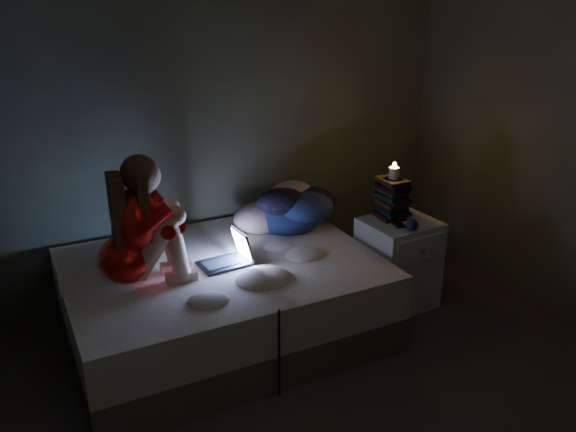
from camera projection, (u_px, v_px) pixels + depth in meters
floor at (364, 418)px, 3.11m from camera, size 3.60×3.80×0.02m
wall_back at (226, 113)px, 4.23m from camera, size 3.60×0.02×2.60m
bed at (223, 299)px, 3.77m from camera, size 1.91×1.43×0.53m
pillow at (98, 265)px, 3.48m from camera, size 0.49×0.35×0.14m
woman at (122, 223)px, 3.25m from camera, size 0.50×0.35×0.78m
laptop at (223, 249)px, 3.60m from camera, size 0.33×0.25×0.22m
clothes_pile at (288, 207)px, 4.13m from camera, size 0.65×0.56×0.34m
nightstand at (398, 263)px, 4.13m from camera, size 0.51×0.46×0.64m
book_stack at (392, 197)px, 4.03m from camera, size 0.19×0.25×0.30m
candle at (394, 171)px, 3.96m from camera, size 0.07×0.07×0.08m
phone at (397, 224)px, 3.95m from camera, size 0.10×0.15×0.01m
blue_orb at (411, 225)px, 3.84m from camera, size 0.08×0.08×0.08m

